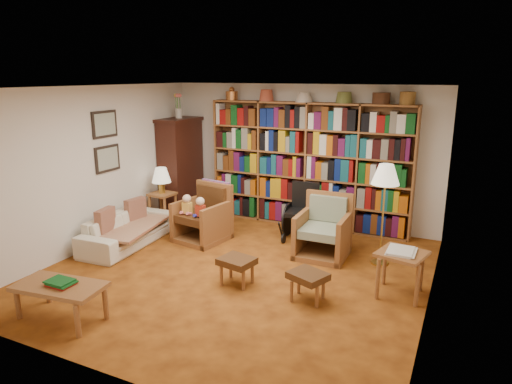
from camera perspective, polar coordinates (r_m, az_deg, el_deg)
The scene contains 23 objects.
floor at distance 6.45m, azimuth -2.46°, elevation -9.86°, with size 5.00×5.00×0.00m, color #A65A19.
ceiling at distance 5.88m, azimuth -2.73°, elevation 12.92°, with size 5.00×5.00×0.00m, color silver.
wall_back at distance 8.29m, azimuth 5.54°, elevation 4.64°, with size 5.00×5.00×0.00m, color silver.
wall_front at distance 4.11m, azimuth -19.24°, elevation -6.45°, with size 5.00×5.00×0.00m, color silver.
wall_left at distance 7.52m, azimuth -19.69°, elevation 2.85°, with size 5.00×5.00×0.00m, color silver.
wall_right at distance 5.38m, azimuth 21.65°, elevation -1.74°, with size 5.00×5.00×0.00m, color silver.
bookshelf at distance 8.08m, azimuth 6.45°, elevation 3.79°, with size 3.60×0.30×2.42m.
curio_cabinet at distance 8.93m, azimuth -9.38°, elevation 3.29°, with size 0.50×0.95×2.40m.
framed_pictures at distance 7.66m, azimuth -18.24°, elevation 6.01°, with size 0.03×0.52×0.97m.
sofa at distance 7.61m, azimuth -15.65°, elevation -4.49°, with size 0.68×1.75×0.51m, color beige.
sofa_throw at distance 7.56m, azimuth -15.39°, elevation -4.23°, with size 0.71×1.33×0.04m, color #C6B890.
cushion_left at distance 7.88m, azimuth -14.81°, elevation -2.28°, with size 0.12×0.38×0.38m, color maroon.
cushion_right at distance 7.39m, azimuth -18.29°, elevation -3.67°, with size 0.12×0.39×0.39m, color maroon.
side_table_lamp at distance 8.39m, azimuth -11.60°, elevation -1.16°, with size 0.43×0.43×0.60m.
table_lamp at distance 8.28m, azimuth -11.76°, elevation 1.98°, with size 0.34×0.34×0.46m.
armchair_leather at distance 7.59m, azimuth -6.40°, elevation -3.05°, with size 0.86×0.89×0.94m.
armchair_sage at distance 6.99m, azimuth 8.56°, elevation -4.96°, with size 0.75×0.78×0.92m.
wheelchair at distance 7.60m, azimuth 5.83°, elevation -2.67°, with size 0.54×0.75×0.94m.
floor_lamp at distance 6.54m, azimuth 15.88°, elevation 1.62°, with size 0.39×0.39×1.47m.
side_table_papers at distance 5.89m, azimuth 17.72°, elevation -7.99°, with size 0.64×0.64×0.59m.
footstool_a at distance 5.97m, azimuth -2.42°, elevation -8.86°, with size 0.49×0.44×0.36m.
footstool_b at distance 5.60m, azimuth 6.51°, elevation -10.61°, with size 0.53×0.49×0.36m.
coffee_table at distance 5.58m, azimuth -23.32°, elevation -11.05°, with size 1.05×0.62×0.47m.
Camera 1 is at (2.76, -5.19, 2.66)m, focal length 32.00 mm.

